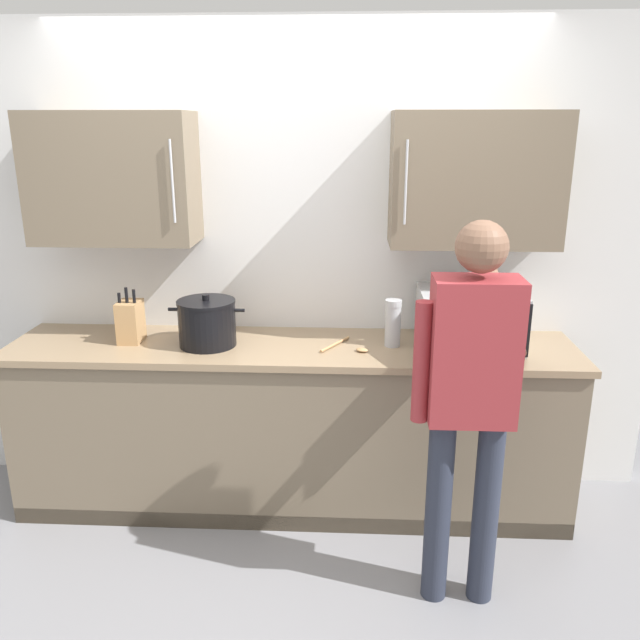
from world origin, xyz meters
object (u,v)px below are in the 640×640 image
(person_figure, at_px, (470,388))
(knife_block, at_px, (130,321))
(microwave_oven, at_px, (465,319))
(stock_pot, at_px, (207,323))
(thermos_flask, at_px, (393,323))
(wooden_spoon, at_px, (348,347))

(person_figure, bearing_deg, knife_block, 156.40)
(microwave_oven, bearing_deg, person_figure, -97.30)
(microwave_oven, xyz_separation_m, person_figure, (-0.09, -0.72, -0.07))
(microwave_oven, xyz_separation_m, knife_block, (-1.71, -0.02, -0.03))
(knife_block, bearing_deg, stock_pot, -4.94)
(knife_block, bearing_deg, person_figure, -23.60)
(thermos_flask, xyz_separation_m, person_figure, (0.27, -0.71, -0.05))
(knife_block, xyz_separation_m, wooden_spoon, (1.12, -0.05, -0.10))
(thermos_flask, relative_size, person_figure, 0.15)
(thermos_flask, height_order, wooden_spoon, thermos_flask)
(knife_block, distance_m, wooden_spoon, 1.13)
(thermos_flask, height_order, person_figure, person_figure)
(knife_block, height_order, wooden_spoon, knife_block)
(microwave_oven, relative_size, knife_block, 2.42)
(wooden_spoon, bearing_deg, stock_pot, 178.42)
(microwave_oven, height_order, wooden_spoon, microwave_oven)
(knife_block, relative_size, wooden_spoon, 1.19)
(knife_block, relative_size, person_figure, 0.18)
(microwave_oven, height_order, knife_block, knife_block)
(stock_pot, xyz_separation_m, wooden_spoon, (0.71, -0.02, -0.11))
(thermos_flask, distance_m, wooden_spoon, 0.26)
(thermos_flask, xyz_separation_m, wooden_spoon, (-0.23, -0.05, -0.11))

